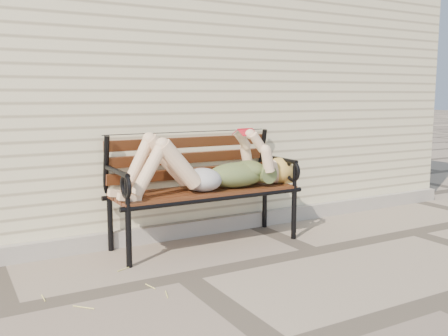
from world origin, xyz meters
TOP-DOWN VIEW (x-y plane):
  - ground at (0.00, 0.00)m, footprint 80.00×80.00m
  - house_wall at (0.00, 3.00)m, footprint 8.00×4.00m
  - foundation_strip at (0.00, 0.97)m, footprint 8.00×0.10m
  - garden_bench at (0.51, 0.77)m, footprint 1.85×0.74m
  - reading_woman at (0.53, 0.62)m, footprint 1.74×0.40m

SIDE VIEW (x-z plane):
  - ground at x=0.00m, z-range 0.00..0.00m
  - foundation_strip at x=0.00m, z-range 0.00..0.15m
  - garden_bench at x=0.51m, z-range 0.07..1.27m
  - reading_woman at x=0.53m, z-range 0.44..0.98m
  - house_wall at x=0.00m, z-range 0.00..3.00m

